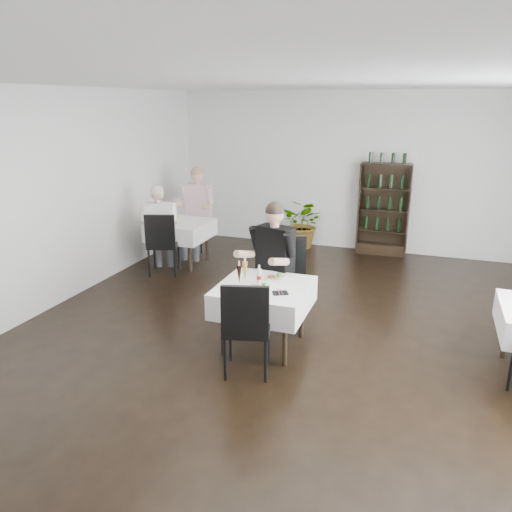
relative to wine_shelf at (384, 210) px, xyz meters
The scene contains 18 objects.
room_shell 4.40m from the wine_shelf, 97.92° to the right, with size 9.00×9.00×9.00m.
wine_shelf is the anchor object (origin of this frame).
main_table 4.41m from the wine_shelf, 101.78° to the right, with size 1.03×1.03×0.77m.
left_table 3.77m from the wine_shelf, 151.20° to the right, with size 0.98×0.98×0.77m.
potted_tree 1.54m from the wine_shelf, behind, with size 0.89×0.77×0.99m, color #22571D.
main_chair_far 3.64m from the wine_shelf, 103.71° to the right, with size 0.62×0.63×1.13m.
main_chair_near 5.09m from the wine_shelf, 99.68° to the right, with size 0.59×0.60×1.06m.
left_chair_far 3.65m from the wine_shelf, 160.83° to the right, with size 0.49×0.49×0.87m.
left_chair_near 4.13m from the wine_shelf, 143.05° to the right, with size 0.62×0.62×1.06m.
diner_main 3.89m from the wine_shelf, 104.87° to the right, with size 0.68×0.73×1.62m.
diner_left_far 3.49m from the wine_shelf, 158.59° to the right, with size 0.62×0.62×1.66m.
diner_left_near 4.13m from the wine_shelf, 145.45° to the right, with size 0.66×0.70×1.50m.
plate_far 4.15m from the wine_shelf, 101.81° to the right, with size 0.22×0.22×0.07m.
plate_near 4.54m from the wine_shelf, 101.48° to the right, with size 0.27×0.27×0.07m.
pilsner_dark 4.52m from the wine_shelf, 105.24° to the right, with size 0.06×0.06×0.28m.
pilsner_lager 4.41m from the wine_shelf, 105.17° to the right, with size 0.07×0.07×0.30m.
coke_bottle 4.40m from the wine_shelf, 102.75° to the right, with size 0.06×0.06×0.23m.
napkin_cutlery 4.54m from the wine_shelf, 98.24° to the right, with size 0.21×0.19×0.02m.
Camera 1 is at (1.42, -5.10, 2.80)m, focal length 35.00 mm.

